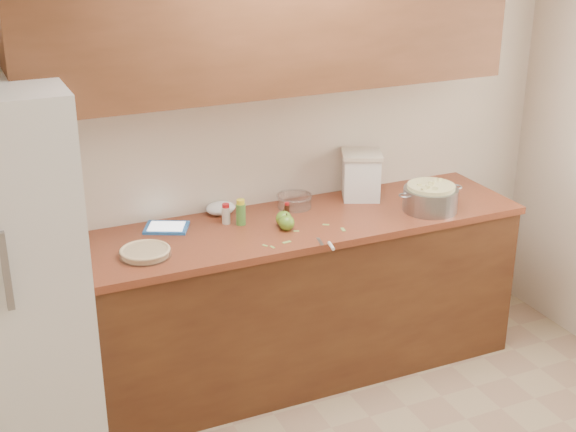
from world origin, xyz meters
name	(u,v)px	position (x,y,z in m)	size (l,w,h in m)	color
room_shell	(453,268)	(0.00, 0.00, 1.30)	(3.60, 3.60, 3.60)	tan
counter_run	(286,300)	(0.00, 1.48, 0.46)	(2.64, 0.68, 0.92)	#573118
upper_cabinets	(273,22)	(0.00, 1.63, 1.95)	(2.60, 0.34, 0.70)	brown
fridge	(3,279)	(-1.44, 1.44, 0.90)	(0.70, 0.70, 1.80)	white
pie	(145,252)	(-0.79, 1.37, 0.94)	(0.25, 0.25, 0.04)	silver
colander	(430,198)	(0.80, 1.32, 0.99)	(0.40, 0.30, 0.15)	gray
flour_canister	(361,175)	(0.55, 1.65, 1.06)	(0.29, 0.29, 0.27)	white
tablet	(167,227)	(-0.60, 1.66, 0.93)	(0.27, 0.25, 0.02)	blue
paring_knife	(330,245)	(0.07, 1.11, 0.93)	(0.05, 0.18, 0.02)	gray
lemon_bottle	(241,213)	(-0.22, 1.55, 0.99)	(0.05, 0.05, 0.14)	#4C8C38
cinnamon_shaker	(226,214)	(-0.29, 1.60, 0.97)	(0.04, 0.04, 0.11)	beige
vanilla_bottle	(287,210)	(0.04, 1.55, 0.96)	(0.03, 0.03, 0.08)	black
mixing_bowl	(294,200)	(0.14, 1.67, 0.96)	(0.20, 0.20, 0.07)	silver
paper_towel	(220,208)	(-0.27, 1.74, 0.95)	(0.16, 0.13, 0.07)	white
apple_left	(287,223)	(-0.03, 1.38, 0.96)	(0.08, 0.08, 0.09)	#5E8E26
apple_center	(284,219)	(-0.03, 1.44, 0.96)	(0.08, 0.08, 0.10)	#5E8E26
peel_a	(272,247)	(-0.19, 1.21, 0.92)	(0.03, 0.01, 0.00)	#9BC05D
peel_b	(287,242)	(-0.10, 1.24, 0.92)	(0.04, 0.02, 0.00)	#9BC05D
peel_c	(296,231)	(0.01, 1.35, 0.92)	(0.03, 0.01, 0.00)	#9BC05D
peel_d	(343,229)	(0.24, 1.27, 0.92)	(0.04, 0.02, 0.00)	#9BC05D
peel_e	(326,225)	(0.18, 1.36, 0.92)	(0.04, 0.01, 0.00)	#9BC05D
peel_f	(265,246)	(-0.21, 1.25, 0.92)	(0.03, 0.01, 0.00)	#9BC05D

